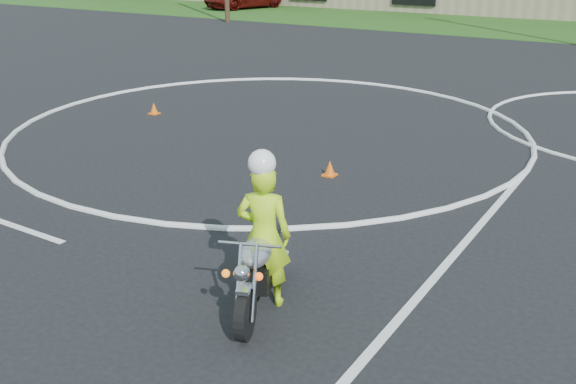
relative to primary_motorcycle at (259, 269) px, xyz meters
The scene contains 5 objects.
ground 5.96m from the primary_motorcycle, 138.71° to the left, with size 120.00×120.00×0.00m, color black.
grass_strip 31.24m from the primary_motorcycle, 98.21° to the left, with size 120.00×10.00×0.02m, color #1E4714.
course_markings 8.60m from the primary_motorcycle, 105.49° to the left, with size 19.05×19.05×0.12m.
primary_motorcycle is the anchor object (origin of this frame).
rider_primary_grp 0.45m from the primary_motorcycle, 97.10° to the left, with size 0.76×0.63×1.96m.
Camera 1 is at (8.35, -9.44, 4.07)m, focal length 40.00 mm.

